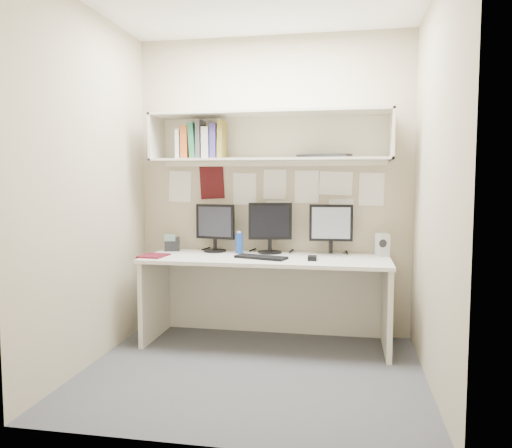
% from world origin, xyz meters
% --- Properties ---
extents(floor, '(2.40, 2.00, 0.01)m').
position_xyz_m(floor, '(0.00, 0.00, 0.00)').
color(floor, '#434348').
rests_on(floor, ground).
extents(wall_back, '(2.40, 0.02, 2.60)m').
position_xyz_m(wall_back, '(0.00, 1.00, 1.30)').
color(wall_back, tan).
rests_on(wall_back, ground).
extents(wall_front, '(2.40, 0.02, 2.60)m').
position_xyz_m(wall_front, '(0.00, -1.00, 1.30)').
color(wall_front, tan).
rests_on(wall_front, ground).
extents(wall_left, '(0.02, 2.00, 2.60)m').
position_xyz_m(wall_left, '(-1.20, 0.00, 1.30)').
color(wall_left, tan).
rests_on(wall_left, ground).
extents(wall_right, '(0.02, 2.00, 2.60)m').
position_xyz_m(wall_right, '(1.20, 0.00, 1.30)').
color(wall_right, tan).
rests_on(wall_right, ground).
extents(desk, '(2.00, 0.70, 0.73)m').
position_xyz_m(desk, '(0.00, 0.65, 0.37)').
color(desk, silver).
rests_on(desk, floor).
extents(overhead_hutch, '(2.00, 0.38, 0.40)m').
position_xyz_m(overhead_hutch, '(0.00, 0.86, 1.72)').
color(overhead_hutch, beige).
rests_on(overhead_hutch, wall_back).
extents(pinned_papers, '(1.92, 0.01, 0.48)m').
position_xyz_m(pinned_papers, '(0.00, 0.99, 1.25)').
color(pinned_papers, white).
rests_on(pinned_papers, wall_back).
extents(monitor_left, '(0.36, 0.20, 0.42)m').
position_xyz_m(monitor_left, '(-0.49, 0.87, 0.96)').
color(monitor_left, black).
rests_on(monitor_left, desk).
extents(monitor_center, '(0.37, 0.21, 0.43)m').
position_xyz_m(monitor_center, '(-0.00, 0.87, 0.97)').
color(monitor_center, black).
rests_on(monitor_center, desk).
extents(monitor_right, '(0.37, 0.20, 0.42)m').
position_xyz_m(monitor_right, '(0.52, 0.87, 0.96)').
color(monitor_right, '#A5A5AA').
rests_on(monitor_right, desk).
extents(keyboard, '(0.44, 0.26, 0.02)m').
position_xyz_m(keyboard, '(-0.03, 0.55, 0.74)').
color(keyboard, black).
rests_on(keyboard, desk).
extents(mouse, '(0.07, 0.11, 0.03)m').
position_xyz_m(mouse, '(0.38, 0.54, 0.75)').
color(mouse, black).
rests_on(mouse, desk).
extents(speaker, '(0.12, 0.12, 0.19)m').
position_xyz_m(speaker, '(0.94, 0.85, 0.82)').
color(speaker, '#B4B4B0').
rests_on(speaker, desk).
extents(blue_bottle, '(0.06, 0.06, 0.19)m').
position_xyz_m(blue_bottle, '(-0.26, 0.80, 0.82)').
color(blue_bottle, '#163C9A').
rests_on(blue_bottle, desk).
extents(maroon_notebook, '(0.22, 0.26, 0.01)m').
position_xyz_m(maroon_notebook, '(-0.92, 0.50, 0.74)').
color(maroon_notebook, '#530E1A').
rests_on(maroon_notebook, desk).
extents(desk_phone, '(0.15, 0.15, 0.16)m').
position_xyz_m(desk_phone, '(-0.88, 0.85, 0.79)').
color(desk_phone, black).
rests_on(desk_phone, desk).
extents(book_stack, '(0.41, 0.20, 0.33)m').
position_xyz_m(book_stack, '(-0.58, 0.80, 1.68)').
color(book_stack, white).
rests_on(book_stack, overhead_hutch).
extents(hutch_tray, '(0.46, 0.29, 0.03)m').
position_xyz_m(hutch_tray, '(0.45, 0.83, 1.56)').
color(hutch_tray, black).
rests_on(hutch_tray, overhead_hutch).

